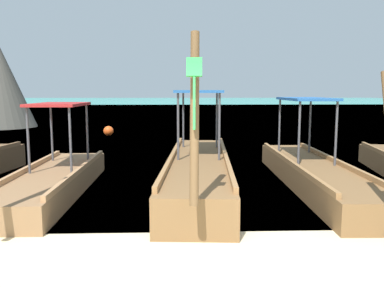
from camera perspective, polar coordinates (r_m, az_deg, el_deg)
name	(u,v)px	position (r m, az deg, el deg)	size (l,w,h in m)	color
sea_water	(179,104)	(65.96, -1.86, 5.62)	(120.00, 120.00, 0.00)	#2DB29E
longtail_boat_red_ribbon	(53,179)	(8.92, -18.94, -4.68)	(1.22, 5.57, 2.73)	olive
longtail_boat_green_ribbon	(199,170)	(9.08, 0.95, -3.63)	(1.75, 7.25, 2.94)	brown
longtail_boat_turquoise_ribbon	(314,172)	(9.47, 16.73, -3.82)	(1.34, 6.92, 2.42)	brown
mooring_buoy_near	(108,131)	(19.61, -11.65, 1.79)	(0.47, 0.47, 0.47)	#EA5119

